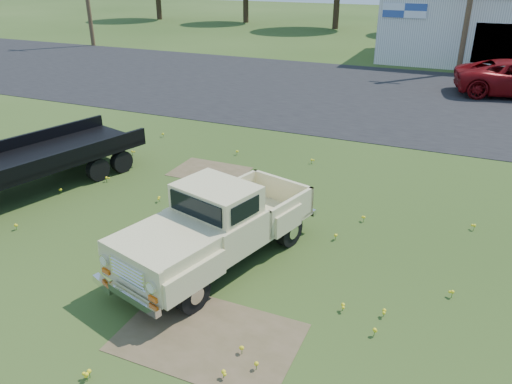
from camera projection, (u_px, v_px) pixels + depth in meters
ground at (214, 238)px, 11.50m from camera, size 140.00×140.00×0.00m
asphalt_lot at (360, 94)px, 23.97m from camera, size 90.00×14.00×0.02m
dirt_patch_a at (209, 337)px, 8.46m from camera, size 3.00×2.00×0.01m
dirt_patch_b at (210, 172)px, 15.14m from camera, size 2.20×1.60×0.01m
commercial_building at (503, 27)px, 30.89m from camera, size 14.20×8.20×4.15m
vintage_pickup_truck at (218, 224)px, 10.24m from camera, size 3.15×5.22×1.77m
flatbed_trailer at (28, 156)px, 13.69m from camera, size 4.09×7.26×1.88m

